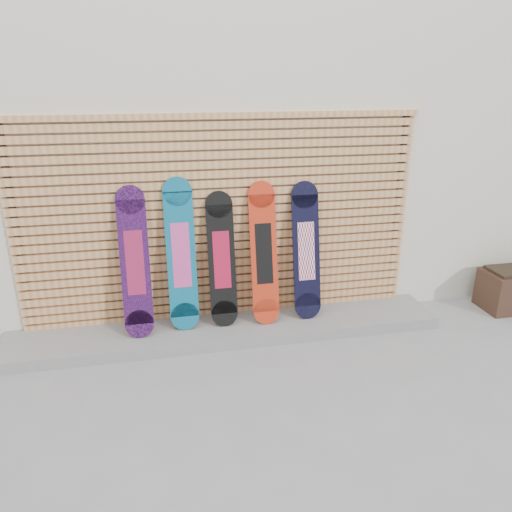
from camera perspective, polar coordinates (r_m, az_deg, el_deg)
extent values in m
plane|color=gray|center=(4.92, -0.27, -12.48)|extent=(80.00, 80.00, 0.00)
cube|color=beige|center=(7.72, -1.93, 13.78)|extent=(12.00, 5.00, 3.60)
cube|color=slate|center=(5.45, -3.29, -8.33)|extent=(4.60, 0.70, 0.12)
cube|color=tan|center=(5.67, -3.75, -6.26)|extent=(4.20, 0.05, 0.08)
cube|color=tan|center=(5.62, -3.78, -5.38)|extent=(4.20, 0.05, 0.08)
cube|color=tan|center=(5.58, -3.80, -4.48)|extent=(4.20, 0.05, 0.07)
cube|color=tan|center=(5.54, -3.82, -3.57)|extent=(4.20, 0.05, 0.07)
cube|color=tan|center=(5.50, -3.85, -2.64)|extent=(4.20, 0.05, 0.07)
cube|color=tan|center=(5.47, -3.87, -1.71)|extent=(4.20, 0.05, 0.07)
cube|color=tan|center=(5.43, -3.89, -0.76)|extent=(4.20, 0.05, 0.07)
cube|color=tan|center=(5.40, -3.92, 0.20)|extent=(4.20, 0.05, 0.07)
cube|color=tan|center=(5.37, -3.94, 1.18)|extent=(4.20, 0.05, 0.07)
cube|color=tan|center=(5.34, -3.97, 2.16)|extent=(4.20, 0.05, 0.08)
cube|color=tan|center=(5.31, -3.99, 3.16)|extent=(4.20, 0.05, 0.08)
cube|color=tan|center=(5.28, -4.02, 4.17)|extent=(4.20, 0.05, 0.08)
cube|color=tan|center=(5.25, -4.04, 5.18)|extent=(4.20, 0.05, 0.08)
cube|color=tan|center=(5.23, -4.07, 6.21)|extent=(4.20, 0.05, 0.08)
cube|color=tan|center=(5.21, -4.09, 7.25)|extent=(4.20, 0.05, 0.08)
cube|color=tan|center=(5.19, -4.12, 8.29)|extent=(4.20, 0.05, 0.08)
cube|color=tan|center=(5.17, -4.15, 9.34)|extent=(4.20, 0.05, 0.08)
cube|color=tan|center=(5.15, -4.17, 10.40)|extent=(4.20, 0.05, 0.08)
cube|color=tan|center=(5.14, -4.20, 11.47)|extent=(4.20, 0.05, 0.08)
cube|color=tan|center=(5.12, -4.23, 12.54)|extent=(4.20, 0.05, 0.08)
cube|color=tan|center=(5.11, -4.26, 13.62)|extent=(4.20, 0.05, 0.08)
cube|color=tan|center=(5.10, -4.29, 14.70)|extent=(4.20, 0.05, 0.08)
cube|color=black|center=(5.45, -25.56, 1.76)|extent=(0.06, 0.04, 2.23)
cube|color=black|center=(5.93, 15.72, 4.37)|extent=(0.06, 0.04, 2.23)
cube|color=tan|center=(5.09, -4.31, 15.70)|extent=(4.26, 0.07, 0.06)
cube|color=black|center=(5.14, -13.67, -0.75)|extent=(0.29, 0.32, 1.23)
cylinder|color=black|center=(5.25, -13.15, -7.57)|extent=(0.29, 0.09, 0.29)
cylinder|color=black|center=(5.10, -14.20, 6.26)|extent=(0.29, 0.09, 0.29)
cube|color=maroon|center=(5.14, -13.67, -0.75)|extent=(0.18, 0.18, 0.64)
cube|color=#0D5C7E|center=(5.16, -8.55, 0.09)|extent=(0.30, 0.26, 1.28)
cylinder|color=#0D5C7E|center=(5.30, -8.11, -6.83)|extent=(0.30, 0.08, 0.30)
cylinder|color=#0D5C7E|center=(5.10, -9.01, 7.30)|extent=(0.30, 0.08, 0.30)
cube|color=#DF4FA1|center=(5.16, -8.55, 0.09)|extent=(0.18, 0.15, 0.66)
cube|color=black|center=(5.22, -3.94, -0.43)|extent=(0.28, 0.26, 1.13)
cylinder|color=black|center=(5.34, -3.61, -6.55)|extent=(0.28, 0.08, 0.28)
cylinder|color=black|center=(5.17, -4.28, 5.89)|extent=(0.28, 0.08, 0.28)
cube|color=maroon|center=(5.22, -3.94, -0.43)|extent=(0.18, 0.15, 0.60)
cube|color=#B82B13|center=(5.26, 0.90, 0.27)|extent=(0.28, 0.30, 1.22)
cylinder|color=#B82B13|center=(5.37, 1.20, -6.32)|extent=(0.28, 0.09, 0.28)
cylinder|color=#B82B13|center=(5.22, 0.60, 7.06)|extent=(0.28, 0.09, 0.28)
cube|color=black|center=(5.26, 0.90, 0.27)|extent=(0.18, 0.17, 0.63)
cube|color=black|center=(5.40, 5.75, 0.56)|extent=(0.29, 0.27, 1.19)
cylinder|color=black|center=(5.51, 5.93, -5.66)|extent=(0.29, 0.08, 0.29)
cylinder|color=black|center=(5.35, 5.57, 6.98)|extent=(0.29, 0.08, 0.29)
cube|color=white|center=(5.40, 5.75, 0.56)|extent=(0.18, 0.16, 0.62)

